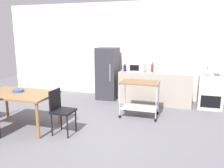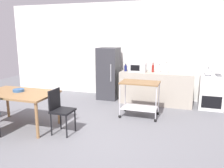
# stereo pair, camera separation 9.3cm
# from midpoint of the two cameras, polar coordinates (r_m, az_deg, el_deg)

# --- Properties ---
(ground_plane) EXTENTS (12.00, 12.00, 0.00)m
(ground_plane) POSITION_cam_midpoint_polar(r_m,az_deg,el_deg) (4.61, -5.71, -12.83)
(ground_plane) COLOR slate
(back_wall) EXTENTS (8.40, 0.12, 2.90)m
(back_wall) POSITION_cam_midpoint_polar(r_m,az_deg,el_deg) (7.24, 3.93, 8.30)
(back_wall) COLOR silver
(back_wall) RESTS_ON ground_plane
(kitchen_counter) EXTENTS (2.00, 0.64, 0.90)m
(kitchen_counter) POSITION_cam_midpoint_polar(r_m,az_deg,el_deg) (6.65, 10.18, -0.94)
(kitchen_counter) COLOR #A89E8E
(kitchen_counter) RESTS_ON ground_plane
(dining_table) EXTENTS (1.50, 0.90, 0.75)m
(dining_table) POSITION_cam_midpoint_polar(r_m,az_deg,el_deg) (5.21, -22.42, -2.89)
(dining_table) COLOR olive
(dining_table) RESTS_ON ground_plane
(chair_black) EXTENTS (0.41, 0.41, 0.89)m
(chair_black) POSITION_cam_midpoint_polar(r_m,az_deg,el_deg) (4.67, -13.16, -5.89)
(chair_black) COLOR black
(chair_black) RESTS_ON ground_plane
(stove_oven) EXTENTS (0.60, 0.61, 0.92)m
(stove_oven) POSITION_cam_midpoint_polar(r_m,az_deg,el_deg) (6.66, 22.67, -1.67)
(stove_oven) COLOR white
(stove_oven) RESTS_ON ground_plane
(refrigerator) EXTENTS (0.60, 0.63, 1.55)m
(refrigerator) POSITION_cam_midpoint_polar(r_m,az_deg,el_deg) (6.99, -1.49, 2.61)
(refrigerator) COLOR #333338
(refrigerator) RESTS_ON ground_plane
(kitchen_cart) EXTENTS (0.91, 0.57, 0.85)m
(kitchen_cart) POSITION_cam_midpoint_polar(r_m,az_deg,el_deg) (5.51, 6.38, -2.27)
(kitchen_cart) COLOR brown
(kitchen_cart) RESTS_ON ground_plane
(bottle_soda) EXTENTS (0.08, 0.08, 0.21)m
(bottle_soda) POSITION_cam_midpoint_polar(r_m,az_deg,el_deg) (6.64, 2.79, 3.93)
(bottle_soda) COLOR navy
(bottle_soda) RESTS_ON kitchen_counter
(microwave) EXTENTS (0.46, 0.35, 0.26)m
(microwave) POSITION_cam_midpoint_polar(r_m,az_deg,el_deg) (6.58, 5.78, 4.19)
(microwave) COLOR silver
(microwave) RESTS_ON kitchen_counter
(bottle_soy_sauce) EXTENTS (0.06, 0.06, 0.27)m
(bottle_soy_sauce) POSITION_cam_midpoint_polar(r_m,az_deg,el_deg) (6.58, 9.47, 3.89)
(bottle_soy_sauce) COLOR maroon
(bottle_soy_sauce) RESTS_ON kitchen_counter
(bottle_hot_sauce) EXTENTS (0.07, 0.07, 0.22)m
(bottle_hot_sauce) POSITION_cam_midpoint_polar(r_m,az_deg,el_deg) (6.58, 10.98, 3.67)
(bottle_hot_sauce) COLOR silver
(bottle_hot_sauce) RESTS_ON kitchen_counter
(bottle_wine) EXTENTS (0.07, 0.07, 0.29)m
(bottle_wine) POSITION_cam_midpoint_polar(r_m,az_deg,el_deg) (6.51, 12.74, 3.77)
(bottle_wine) COLOR silver
(bottle_wine) RESTS_ON kitchen_counter
(fruit_bowl) EXTENTS (0.23, 0.23, 0.05)m
(fruit_bowl) POSITION_cam_midpoint_polar(r_m,az_deg,el_deg) (5.27, -22.60, -1.54)
(fruit_bowl) COLOR #33598C
(fruit_bowl) RESTS_ON dining_table
(kettle) EXTENTS (0.24, 0.17, 0.19)m
(kettle) POSITION_cam_midpoint_polar(r_m,az_deg,el_deg) (6.45, 22.10, 2.92)
(kettle) COLOR silver
(kettle) RESTS_ON stove_oven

